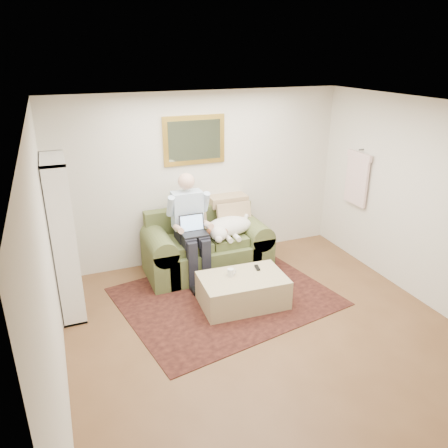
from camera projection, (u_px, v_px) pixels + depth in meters
room_shell at (265, 228)px, 4.83m from camera, size 4.51×5.00×2.61m
rug at (226, 296)px, 5.95m from camera, size 3.03×2.60×0.01m
sofa at (207, 251)px, 6.58m from camera, size 1.83×0.93×1.10m
seated_man at (192, 229)px, 6.18m from camera, size 0.60×0.86×1.54m
laptop at (193, 229)px, 6.10m from camera, size 0.36×0.28×0.26m
sleeping_dog at (229, 226)px, 6.47m from camera, size 0.75×0.47×0.28m
ottoman at (243, 290)px, 5.72m from camera, size 1.13×0.76×0.40m
coffee_mug at (231, 272)px, 5.65m from camera, size 0.08×0.08×0.10m
tv_remote at (257, 268)px, 5.86m from camera, size 0.08×0.16×0.02m
bookshelf at (63, 239)px, 5.30m from camera, size 0.28×0.80×2.00m
wall_mirror at (194, 140)px, 6.40m from camera, size 0.94×0.04×0.72m
hanging_shirt at (357, 176)px, 6.64m from camera, size 0.06×0.52×0.90m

